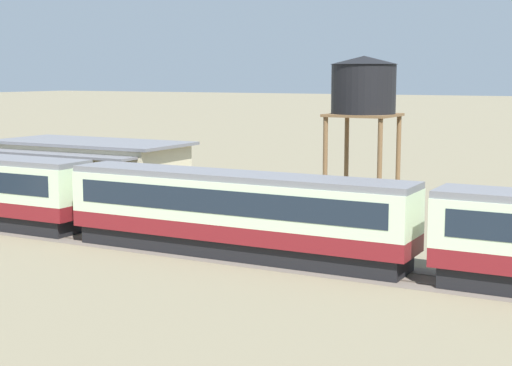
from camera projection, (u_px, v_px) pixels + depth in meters
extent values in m
cylinder|color=black|center=(505.00, 283.00, 30.96)|extent=(0.90, 0.18, 0.90)
cylinder|color=black|center=(512.00, 275.00, 32.21)|extent=(0.90, 0.18, 0.90)
cube|color=maroon|center=(235.00, 229.00, 37.45)|extent=(17.60, 2.82, 0.80)
cube|color=beige|center=(235.00, 200.00, 37.25)|extent=(17.60, 2.82, 2.01)
cube|color=#192330|center=(235.00, 198.00, 37.24)|extent=(16.19, 2.86, 1.13)
cube|color=slate|center=(235.00, 176.00, 37.10)|extent=(17.60, 2.65, 0.30)
cube|color=black|center=(235.00, 246.00, 37.56)|extent=(16.89, 2.43, 0.88)
cylinder|color=black|center=(342.00, 263.00, 34.21)|extent=(0.90, 0.18, 0.90)
cylinder|color=black|center=(354.00, 257.00, 35.46)|extent=(0.90, 0.18, 0.90)
cylinder|color=black|center=(129.00, 237.00, 39.67)|extent=(0.90, 0.18, 0.90)
cylinder|color=black|center=(146.00, 232.00, 40.92)|extent=(0.90, 0.18, 0.90)
cylinder|color=black|center=(27.00, 225.00, 42.92)|extent=(0.90, 0.18, 0.90)
cylinder|color=black|center=(46.00, 221.00, 44.17)|extent=(0.90, 0.18, 0.90)
cube|color=#665B51|center=(328.00, 267.00, 35.35)|extent=(141.63, 3.60, 0.01)
cube|color=#4C4238|center=(322.00, 270.00, 34.72)|extent=(141.63, 0.12, 0.04)
cube|color=#4C4238|center=(334.00, 264.00, 35.97)|extent=(141.63, 0.12, 0.04)
cube|color=beige|center=(92.00, 173.00, 52.95)|extent=(12.44, 5.56, 4.00)
cube|color=slate|center=(91.00, 142.00, 52.67)|extent=(13.44, 6.01, 0.20)
cube|color=slate|center=(54.00, 155.00, 49.61)|extent=(11.94, 1.60, 0.16)
cylinder|color=brown|center=(49.00, 184.00, 49.34)|extent=(0.14, 0.14, 3.52)
cylinder|color=brown|center=(398.00, 166.00, 47.97)|extent=(0.28, 0.28, 6.15)
cylinder|color=brown|center=(346.00, 163.00, 49.56)|extent=(0.28, 0.28, 6.15)
cylinder|color=brown|center=(379.00, 172.00, 45.01)|extent=(0.28, 0.28, 6.15)
cylinder|color=brown|center=(325.00, 169.00, 46.61)|extent=(0.28, 0.28, 6.15)
cube|color=brown|center=(363.00, 115.00, 46.86)|extent=(3.89, 3.89, 0.16)
cylinder|color=black|center=(364.00, 89.00, 46.64)|extent=(3.84, 3.84, 2.93)
cone|color=black|center=(364.00, 60.00, 46.41)|extent=(4.03, 4.03, 0.50)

